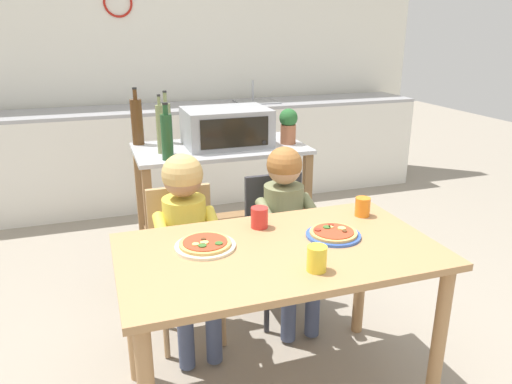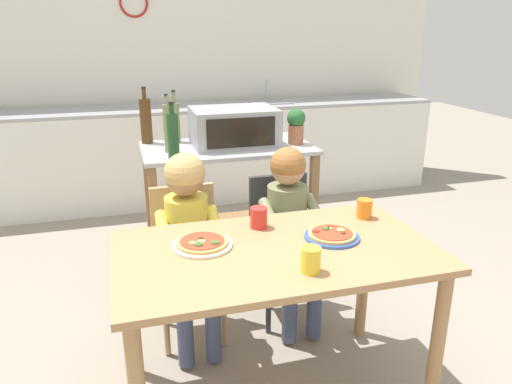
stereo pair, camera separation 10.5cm
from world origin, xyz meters
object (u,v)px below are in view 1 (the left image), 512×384
Objects in this scene: bottle_slim_sauce at (167,136)px; child_in_yellow_shirt at (187,227)px; kitchen_island_cart at (221,189)px; child_in_olive_shirt at (288,215)px; bottle_squat_spirits at (166,122)px; drinking_cup_yellow at (317,258)px; drinking_cup_orange at (363,207)px; drinking_cup_red at (259,218)px; pizza_plate_cream at (205,245)px; dining_chair_right at (279,235)px; toaster_oven at (226,127)px; dining_table at (279,271)px; bottle_brown_beer at (161,129)px; pizza_plate_blue_rimmed at (333,234)px; dining_chair_left at (184,252)px; potted_herb_plant at (288,125)px; bottle_dark_olive_oil at (137,121)px.

bottle_slim_sauce reaches higher than child_in_yellow_shirt.
kitchen_island_cart is 0.73m from child_in_olive_shirt.
bottle_squat_spirits reaches higher than drinking_cup_yellow.
child_in_olive_shirt is at bearing 4.18° from child_in_yellow_shirt.
drinking_cup_orange is 0.52m from drinking_cup_red.
pizza_plate_cream is (-0.00, -0.94, -0.27)m from bottle_slim_sauce.
bottle_slim_sauce is 0.86m from dining_chair_right.
dining_chair_right is at bearing -77.33° from toaster_oven.
child_in_yellow_shirt is at bearing 135.65° from drinking_cup_red.
drinking_cup_orange is at bearing -2.80° from drinking_cup_red.
drinking_cup_yellow reaches higher than dining_table.
toaster_oven reaches higher than drinking_cup_yellow.
toaster_oven is at bearing 102.67° from dining_chair_right.
kitchen_island_cart is 3.31× the size of bottle_slim_sauce.
toaster_oven is 1.08m from drinking_cup_red.
dining_chair_right is (0.56, -0.36, -0.55)m from bottle_slim_sauce.
drinking_cup_red is at bearing -79.99° from bottle_squat_spirits.
kitchen_island_cart is at bearing -153.05° from toaster_oven.
child_in_olive_shirt is at bearing 125.71° from drinking_cup_orange.
dining_table is at bearing -76.07° from bottle_brown_beer.
pizza_plate_cream and pizza_plate_blue_rimmed have the same top height.
child_in_olive_shirt reaches higher than dining_chair_left.
bottle_squat_spirits reaches higher than drinking_cup_red.
pizza_plate_cream is 2.57× the size of drinking_cup_yellow.
dining_chair_right is (0.57, -0.53, -0.56)m from bottle_brown_beer.
drinking_cup_orange is (0.81, -0.31, 0.12)m from child_in_yellow_shirt.
pizza_plate_blue_rimmed is at bearing -102.54° from potted_herb_plant.
bottle_dark_olive_oil is 0.47m from bottle_slim_sauce.
drinking_cup_orange is (0.38, -1.07, -0.21)m from toaster_oven.
bottle_brown_beer is 1.54× the size of potted_herb_plant.
drinking_cup_yellow is at bearing -136.07° from drinking_cup_orange.
pizza_plate_cream is (-0.82, -1.09, -0.25)m from potted_herb_plant.
toaster_oven is at bearing 87.33° from drinking_cup_yellow.
bottle_brown_beer is 0.80m from dining_chair_left.
bottle_squat_spirits is at bearing 159.62° from potted_herb_plant.
drinking_cup_red is at bearing -97.51° from toaster_oven.
child_in_olive_shirt is at bearing -74.98° from kitchen_island_cart.
bottle_dark_olive_oil is at bearing 111.15° from bottle_brown_beer.
bottle_dark_olive_oil is 1.63m from pizza_plate_blue_rimmed.
bottle_brown_beer is 3.57× the size of drinking_cup_yellow.
drinking_cup_red reaches higher than dining_chair_right.
dining_chair_right is at bearing -42.88° from bottle_brown_beer.
pizza_plate_blue_rimmed is 0.33m from drinking_cup_yellow.
potted_herb_plant reaches higher than child_in_yellow_shirt.
drinking_cup_red is (-0.07, 0.46, -0.00)m from drinking_cup_yellow.
dining_table is at bearing -173.18° from pizza_plate_blue_rimmed.
drinking_cup_yellow is at bearing -128.35° from pizza_plate_blue_rimmed.
dining_table is 0.33m from pizza_plate_cream.
bottle_squat_spirits is at bearing -6.05° from bottle_dark_olive_oil.
dining_chair_right is (0.14, -0.60, -0.53)m from toaster_oven.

